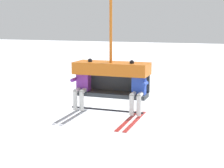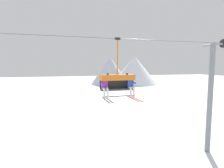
# 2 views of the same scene
# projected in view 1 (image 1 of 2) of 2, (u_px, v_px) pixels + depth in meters

# --- Properties ---
(chairlift_chair) EXTENTS (1.89, 0.74, 3.13)m
(chairlift_chair) POSITION_uv_depth(u_px,v_px,m) (112.00, 73.00, 8.60)
(chairlift_chair) COLOR #33383D
(skier_purple) EXTENTS (0.48, 1.70, 1.34)m
(skier_purple) POSITION_uv_depth(u_px,v_px,m) (82.00, 84.00, 8.69)
(skier_purple) COLOR purple
(skier_blue) EXTENTS (0.48, 1.70, 1.34)m
(skier_blue) POSITION_uv_depth(u_px,v_px,m) (138.00, 88.00, 8.21)
(skier_blue) COLOR #2847B7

